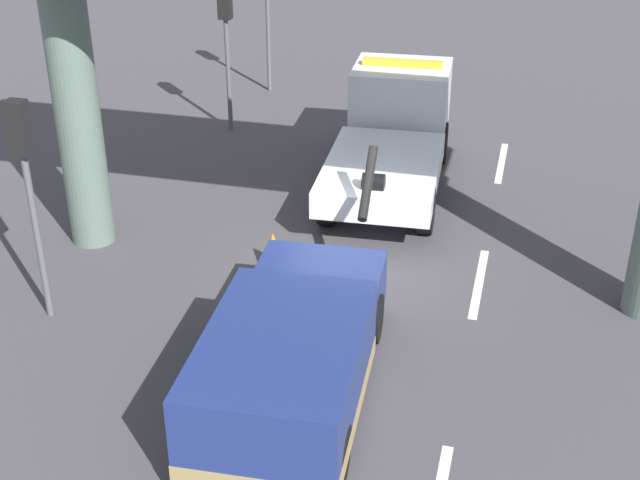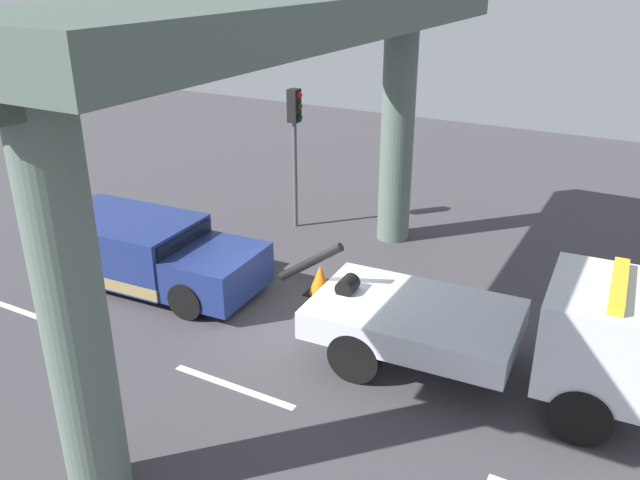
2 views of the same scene
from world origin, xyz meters
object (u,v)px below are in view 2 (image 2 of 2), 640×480
at_px(tow_truck_white, 521,329).
at_px(traffic_light_near, 295,128).
at_px(towed_van_green, 146,253).
at_px(traffic_cone_orange, 320,280).

bearing_deg(tow_truck_white, traffic_light_near, 147.29).
height_order(towed_van_green, traffic_light_near, traffic_light_near).
relative_size(tow_truck_white, traffic_light_near, 1.84).
bearing_deg(traffic_cone_orange, tow_truck_white, -16.82).
xyz_separation_m(towed_van_green, traffic_light_near, (1.27, 4.83, 2.12)).
xyz_separation_m(towed_van_green, traffic_cone_orange, (3.89, 1.51, -0.43)).
distance_m(towed_van_green, traffic_cone_orange, 4.19).
relative_size(tow_truck_white, towed_van_green, 1.38).
xyz_separation_m(tow_truck_white, towed_van_green, (-8.71, -0.05, -0.42)).
bearing_deg(tow_truck_white, towed_van_green, -179.68).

